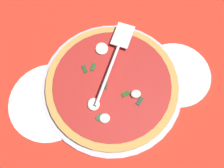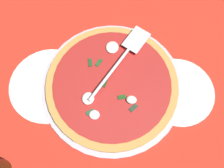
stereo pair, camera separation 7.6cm
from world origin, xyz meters
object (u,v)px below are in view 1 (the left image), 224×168
(pizza, at_px, (112,84))
(pizza_server, at_px, (115,57))
(dinner_plate_left, at_px, (176,74))
(dinner_plate_right, at_px, (50,102))

(pizza, bearing_deg, pizza_server, -103.02)
(pizza_server, bearing_deg, dinner_plate_left, -83.03)
(pizza, bearing_deg, dinner_plate_left, -176.35)
(dinner_plate_right, bearing_deg, pizza, -172.31)
(dinner_plate_right, bearing_deg, pizza_server, -153.59)
(dinner_plate_right, height_order, pizza, pizza)
(pizza, relative_size, pizza_server, 1.47)
(dinner_plate_left, distance_m, pizza, 0.22)
(dinner_plate_left, distance_m, dinner_plate_right, 0.42)
(dinner_plate_left, height_order, pizza_server, pizza_server)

